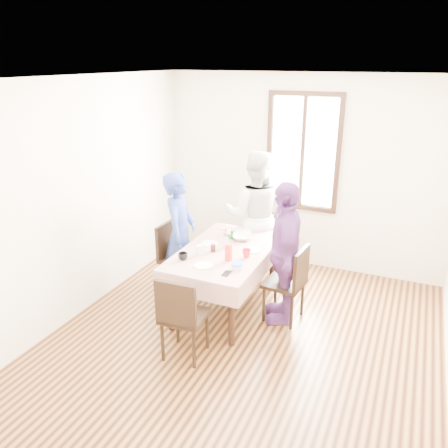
{
  "coord_description": "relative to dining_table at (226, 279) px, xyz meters",
  "views": [
    {
      "loc": [
        1.48,
        -3.81,
        2.87
      ],
      "look_at": [
        -0.45,
        0.57,
        1.1
      ],
      "focal_mm": 36.12,
      "sensor_mm": 36.0,
      "label": 1
    }
  ],
  "objects": [
    {
      "name": "ground",
      "position": [
        0.45,
        -0.62,
        -0.38
      ],
      "size": [
        4.5,
        4.5,
        0.0
      ],
      "primitive_type": "plane",
      "color": "black",
      "rests_on": "ground"
    },
    {
      "name": "back_wall",
      "position": [
        0.45,
        1.63,
        0.98
      ],
      "size": [
        4.0,
        0.0,
        4.0
      ],
      "primitive_type": "plane",
      "rotation": [
        1.57,
        0.0,
        0.0
      ],
      "color": "beige",
      "rests_on": "ground"
    },
    {
      "name": "window_frame",
      "position": [
        0.45,
        1.61,
        1.27
      ],
      "size": [
        1.02,
        0.06,
        1.62
      ],
      "primitive_type": "cube",
      "color": "black",
      "rests_on": "back_wall"
    },
    {
      "name": "window_pane",
      "position": [
        0.45,
        1.62,
        1.27
      ],
      "size": [
        0.9,
        0.02,
        1.5
      ],
      "primitive_type": "cube",
      "color": "white",
      "rests_on": "back_wall"
    },
    {
      "name": "dining_table",
      "position": [
        0.0,
        0.0,
        0.0
      ],
      "size": [
        0.85,
        1.49,
        0.75
      ],
      "primitive_type": "cube",
      "color": "black",
      "rests_on": "ground"
    },
    {
      "name": "tablecloth",
      "position": [
        0.0,
        0.0,
        0.38
      ],
      "size": [
        0.97,
        1.61,
        0.01
      ],
      "primitive_type": "cube",
      "color": "#591009",
      "rests_on": "dining_table"
    },
    {
      "name": "chair_left",
      "position": [
        -0.71,
        0.14,
        0.08
      ],
      "size": [
        0.44,
        0.44,
        0.91
      ],
      "primitive_type": "cube",
      "rotation": [
        0.0,
        0.0,
        -1.62
      ],
      "color": "black",
      "rests_on": "ground"
    },
    {
      "name": "chair_right",
      "position": [
        0.71,
        0.05,
        0.08
      ],
      "size": [
        0.46,
        0.46,
        0.91
      ],
      "primitive_type": "cube",
      "rotation": [
        0.0,
        0.0,
        1.48
      ],
      "color": "black",
      "rests_on": "ground"
    },
    {
      "name": "chair_far",
      "position": [
        0.0,
        1.02,
        0.08
      ],
      "size": [
        0.48,
        0.48,
        0.91
      ],
      "primitive_type": "cube",
      "rotation": [
        0.0,
        0.0,
        2.97
      ],
      "color": "black",
      "rests_on": "ground"
    },
    {
      "name": "chair_near",
      "position": [
        0.0,
        -1.02,
        0.08
      ],
      "size": [
        0.44,
        0.44,
        0.91
      ],
      "primitive_type": "cube",
      "rotation": [
        0.0,
        0.0,
        0.06
      ],
      "color": "black",
      "rests_on": "ground"
    },
    {
      "name": "person_left",
      "position": [
        -0.69,
        0.14,
        0.42
      ],
      "size": [
        0.5,
        0.65,
        1.59
      ],
      "primitive_type": "imported",
      "rotation": [
        0.0,
        0.0,
        1.79
      ],
      "color": "navy",
      "rests_on": "ground"
    },
    {
      "name": "person_far",
      "position": [
        0.0,
        1.0,
        0.5
      ],
      "size": [
        0.99,
        0.85,
        1.75
      ],
      "primitive_type": "imported",
      "rotation": [
        0.0,
        0.0,
        3.38
      ],
      "color": "silver",
      "rests_on": "ground"
    },
    {
      "name": "person_right",
      "position": [
        0.69,
        0.05,
        0.45
      ],
      "size": [
        0.69,
        1.05,
        1.65
      ],
      "primitive_type": "imported",
      "rotation": [
        0.0,
        0.0,
        -1.25
      ],
      "color": "#5B2E6A",
      "rests_on": "ground"
    },
    {
      "name": "mug_black",
      "position": [
        -0.32,
        -0.45,
        0.43
      ],
      "size": [
        0.14,
        0.14,
        0.08
      ],
      "primitive_type": "imported",
      "rotation": [
        0.0,
        0.0,
        0.43
      ],
      "color": "black",
      "rests_on": "tablecloth"
    },
    {
      "name": "mug_flag",
      "position": [
        0.3,
        -0.1,
        0.43
      ],
      "size": [
        0.14,
        0.14,
        0.09
      ],
      "primitive_type": "imported",
      "rotation": [
        0.0,
        0.0,
        0.58
      ],
      "color": "red",
      "rests_on": "tablecloth"
    },
    {
      "name": "mug_green",
      "position": [
        -0.1,
        0.35,
        0.43
      ],
      "size": [
        0.11,
        0.11,
        0.08
      ],
      "primitive_type": "imported",
      "rotation": [
        0.0,
        0.0,
        0.07
      ],
      "color": "#0C7226",
      "rests_on": "tablecloth"
    },
    {
      "name": "serving_bowl",
      "position": [
        0.06,
        0.37,
        0.42
      ],
      "size": [
        0.31,
        0.31,
        0.06
      ],
      "primitive_type": "imported",
      "rotation": [
        0.0,
        0.0,
        0.44
      ],
      "color": "white",
      "rests_on": "tablecloth"
    },
    {
      "name": "juice_carton",
      "position": [
        0.15,
        -0.26,
        0.48
      ],
      "size": [
        0.06,
        0.06,
        0.19
      ],
      "primitive_type": "cube",
      "color": "red",
      "rests_on": "tablecloth"
    },
    {
      "name": "butter_tub",
      "position": [
        0.32,
        -0.42,
        0.41
      ],
      "size": [
        0.11,
        0.11,
        0.05
      ],
      "primitive_type": "cylinder",
      "color": "white",
      "rests_on": "tablecloth"
    },
    {
      "name": "jam_jar",
      "position": [
        -0.11,
        -0.11,
        0.43
      ],
      "size": [
        0.06,
        0.06,
        0.08
      ],
      "primitive_type": "cylinder",
      "color": "black",
      "rests_on": "tablecloth"
    },
    {
      "name": "drinking_glass",
      "position": [
        -0.22,
        -0.25,
        0.44
      ],
      "size": [
        0.08,
        0.08,
        0.11
      ],
      "primitive_type": "cylinder",
      "color": "silver",
      "rests_on": "tablecloth"
    },
    {
      "name": "smartphone",
      "position": [
        0.26,
        -0.57,
        0.39
      ],
      "size": [
        0.07,
        0.14,
        0.01
      ],
      "primitive_type": "cube",
      "color": "black",
      "rests_on": "tablecloth"
    },
    {
      "name": "flower_vase",
      "position": [
        -0.02,
        0.05,
        0.45
      ],
      "size": [
        0.07,
        0.07,
        0.13
      ],
      "primitive_type": "cylinder",
      "color": "silver",
      "rests_on": "tablecloth"
    },
    {
      "name": "plate_left",
      "position": [
        -0.25,
        0.08,
        0.39
      ],
      "size": [
        0.2,
        0.2,
        0.01
      ],
      "primitive_type": "cylinder",
      "color": "white",
      "rests_on": "tablecloth"
    },
    {
      "name": "plate_right",
      "position": [
        0.3,
        0.11,
        0.39
      ],
      "size": [
        0.2,
        0.2,
        0.01
      ],
      "primitive_type": "cylinder",
      "color": "white",
      "rests_on": "tablecloth"
    },
    {
      "name": "plate_far",
      "position": [
        -0.02,
        0.61,
        0.39
      ],
      "size": [
        0.2,
        0.2,
        0.01
      ],
      "primitive_type": "cylinder",
      "color": "white",
      "rests_on": "tablecloth"
    },
    {
      "name": "plate_near",
      "position": [
        -0.05,
        -0.5,
        0.39
      ],
      "size": [
        0.2,
        0.2,
        0.01
      ],
      "primitive_type": "cylinder",
      "color": "white",
      "rests_on": "tablecloth"
    },
    {
      "name": "butter_lid",
      "position": [
        0.32,
        -0.42,
        0.45
      ],
      "size": [
        0.12,
        0.12,
        0.01
      ],
      "primitive_type": "cylinder",
      "color": "blue",
      "rests_on": "butter_tub"
    },
    {
      "name": "flower_bunch",
      "position": [
        -0.02,
        0.05,
        0.57
      ],
      "size": [
        0.09,
        0.09,
        0.1
      ],
      "primitive_type": null,
      "color": "yellow",
      "rests_on": "flower_vase"
    }
  ]
}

